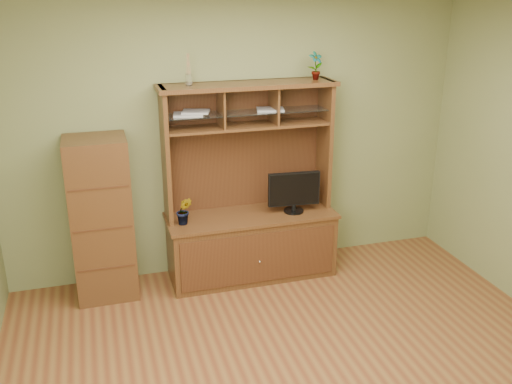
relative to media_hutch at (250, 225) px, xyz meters
name	(u,v)px	position (x,y,z in m)	size (l,w,h in m)	color
room	(315,211)	(-0.05, -1.73, 0.83)	(4.54, 4.04, 2.74)	brown
media_hutch	(250,225)	(0.00, 0.00, 0.00)	(1.66, 0.61, 1.90)	#442513
monitor	(294,191)	(0.42, -0.08, 0.34)	(0.51, 0.19, 0.40)	black
orchid_plant	(184,211)	(-0.66, -0.08, 0.26)	(0.15, 0.12, 0.27)	#376121
top_plant	(316,66)	(0.66, 0.08, 1.51)	(0.14, 0.09, 0.26)	#3F6724
reed_diffuser	(189,73)	(-0.54, 0.08, 1.49)	(0.06, 0.06, 0.28)	silver
magazines	(218,112)	(-0.28, 0.08, 1.13)	(1.07, 0.25, 0.04)	#AFAFB4
side_cabinet	(102,219)	(-1.39, 0.01, 0.23)	(0.54, 0.49, 1.50)	#442513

